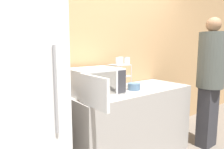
# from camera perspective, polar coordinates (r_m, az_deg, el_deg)

# --- Properties ---
(wall_back) EXTENTS (8.00, 0.06, 2.60)m
(wall_back) POSITION_cam_1_polar(r_m,az_deg,el_deg) (2.67, -0.09, 5.89)
(wall_back) COLOR tan
(wall_back) RESTS_ON ground_plane
(counter) EXTENTS (1.59, 0.66, 0.89)m
(counter) POSITION_cam_1_polar(r_m,az_deg,el_deg) (2.57, 5.17, -13.82)
(counter) COLOR #9E9993
(counter) RESTS_ON ground_plane
(microwave) EXTENTS (0.57, 0.84, 0.28)m
(microwave) POSITION_cam_1_polar(r_m,az_deg,el_deg) (2.14, -5.03, -2.02)
(microwave) COLOR silver
(microwave) RESTS_ON counter
(dish_rack) EXTENTS (0.23, 0.21, 0.29)m
(dish_rack) POSITION_cam_1_polar(r_m,az_deg,el_deg) (2.50, 2.15, 1.03)
(dish_rack) COLOR #B2B2B7
(dish_rack) RESTS_ON counter
(glass_front_left) EXTENTS (0.07, 0.07, 0.09)m
(glass_front_left) POSITION_cam_1_polar(r_m,az_deg,el_deg) (2.41, 1.88, 3.82)
(glass_front_left) COLOR silver
(glass_front_left) RESTS_ON dish_rack
(glass_back_right) EXTENTS (0.07, 0.07, 0.09)m
(glass_back_right) POSITION_cam_1_polar(r_m,az_deg,el_deg) (2.57, 2.46, 4.09)
(glass_back_right) COLOR silver
(glass_back_right) RESTS_ON dish_rack
(glass_front_right) EXTENTS (0.07, 0.07, 0.09)m
(glass_front_right) POSITION_cam_1_polar(r_m,az_deg,el_deg) (2.49, 4.29, 3.95)
(glass_front_right) COLOR silver
(glass_front_right) RESTS_ON dish_rack
(bowl) EXTENTS (0.15, 0.15, 0.08)m
(bowl) POSITION_cam_1_polar(r_m,az_deg,el_deg) (2.39, 6.22, -3.45)
(bowl) COLOR slate
(bowl) RESTS_ON counter
(person) EXTENTS (0.35, 0.35, 1.78)m
(person) POSITION_cam_1_polar(r_m,az_deg,el_deg) (3.02, 26.24, -0.31)
(person) COLOR #2D2D33
(person) RESTS_ON ground_plane
(refrigerator) EXTENTS (0.67, 0.65, 1.95)m
(refrigerator) POSITION_cam_1_polar(r_m,az_deg,el_deg) (1.85, -25.36, -6.08)
(refrigerator) COLOR white
(refrigerator) RESTS_ON ground_plane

